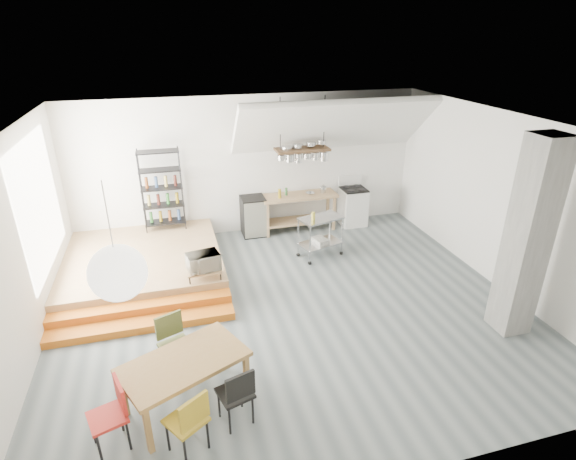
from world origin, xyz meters
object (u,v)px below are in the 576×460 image
object	(u,v)px
dining_table	(184,365)
rolling_cart	(320,231)
mini_fridge	(253,216)
stove	(353,206)

from	to	relation	value
dining_table	rolling_cart	size ratio (longest dim) A/B	1.73
rolling_cart	mini_fridge	size ratio (longest dim) A/B	1.08
stove	dining_table	bearing A→B (deg)	-131.51
stove	rolling_cart	world-z (taller)	stove
stove	dining_table	distance (m)	6.64
stove	rolling_cart	size ratio (longest dim) A/B	1.17
stove	mini_fridge	xyz separation A→B (m)	(-2.51, 0.04, -0.01)
dining_table	mini_fridge	xyz separation A→B (m)	(1.89, 5.01, -0.18)
mini_fridge	stove	bearing A→B (deg)	-1.00
dining_table	rolling_cart	xyz separation A→B (m)	(3.05, 3.54, -0.06)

